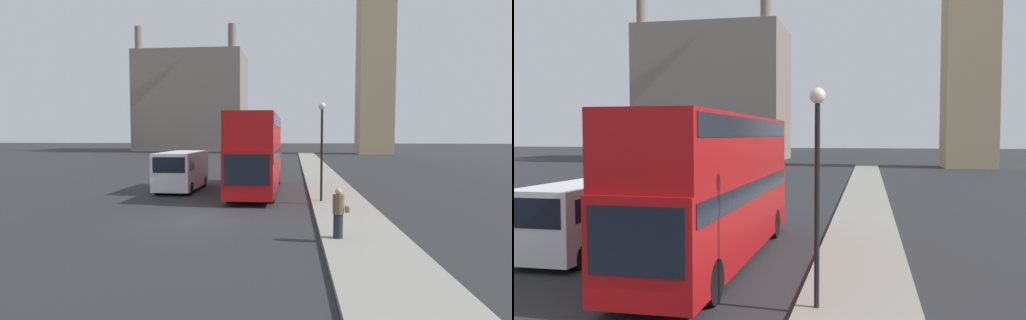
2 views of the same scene
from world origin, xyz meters
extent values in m
plane|color=#28282B|center=(0.00, 0.00, 0.00)|extent=(300.00, 300.00, 0.00)
cube|color=gray|center=(6.42, 0.00, 0.07)|extent=(2.83, 120.00, 0.15)
cube|color=tan|center=(18.71, 58.77, 21.96)|extent=(6.00, 6.00, 43.92)
cube|color=slate|center=(-18.66, 73.64, 10.81)|extent=(23.51, 14.34, 21.62)
cylinder|color=slate|center=(-28.65, 67.54, 24.00)|extent=(1.72, 1.72, 4.76)
cylinder|color=slate|center=(-8.67, 67.54, 24.00)|extent=(1.72, 1.72, 4.76)
cube|color=#A80F11|center=(1.90, 8.54, 1.54)|extent=(2.48, 11.36, 2.47)
cube|color=#A80F11|center=(1.90, 8.54, 3.71)|extent=(2.48, 11.14, 1.87)
cube|color=black|center=(1.90, 8.54, 2.35)|extent=(2.52, 10.91, 0.55)
cube|color=black|center=(1.90, 8.54, 4.26)|extent=(2.52, 10.68, 0.55)
cube|color=black|center=(1.90, 2.84, 1.83)|extent=(2.18, 0.03, 1.48)
cylinder|color=black|center=(1.01, 4.56, 0.56)|extent=(0.69, 1.11, 1.11)
cylinder|color=black|center=(2.79, 4.56, 0.56)|extent=(0.69, 1.11, 1.11)
cylinder|color=black|center=(1.01, 12.52, 0.56)|extent=(0.69, 1.11, 1.11)
cylinder|color=black|center=(2.79, 12.52, 0.56)|extent=(0.69, 1.11, 1.11)
cube|color=white|center=(-2.87, 8.65, 1.31)|extent=(2.19, 5.34, 2.21)
cube|color=black|center=(-2.87, 5.97, 1.80)|extent=(1.86, 0.02, 0.88)
cube|color=black|center=(-2.87, 6.92, 1.80)|extent=(2.22, 0.96, 0.71)
cylinder|color=black|center=(-3.69, 6.84, 0.37)|extent=(0.55, 0.74, 0.74)
cylinder|color=black|center=(-2.05, 6.84, 0.37)|extent=(0.55, 0.74, 0.74)
cylinder|color=black|center=(-3.69, 10.47, 0.37)|extent=(0.55, 0.74, 0.74)
cylinder|color=black|center=(-2.05, 10.47, 0.37)|extent=(0.55, 0.74, 0.74)
cylinder|color=#23232D|center=(5.53, -2.82, 0.54)|extent=(0.31, 0.31, 0.79)
cylinder|color=brown|center=(5.53, -2.82, 1.25)|extent=(0.36, 0.36, 0.62)
sphere|color=tan|center=(5.53, -2.82, 1.67)|extent=(0.21, 0.21, 0.21)
cube|color=olive|center=(5.81, -2.82, 1.09)|extent=(0.12, 0.24, 0.20)
cylinder|color=black|center=(5.50, 4.45, 2.44)|extent=(0.12, 0.12, 4.59)
sphere|color=beige|center=(5.50, 4.45, 4.92)|extent=(0.36, 0.36, 0.36)
camera|label=1|loc=(4.07, -15.74, 3.48)|focal=28.00mm
camera|label=2|loc=(6.62, -6.64, 4.04)|focal=35.00mm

